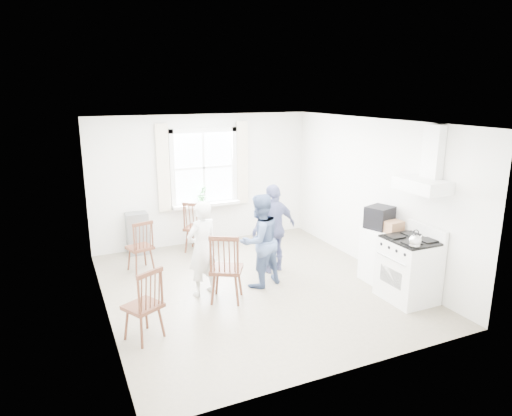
{
  "coord_description": "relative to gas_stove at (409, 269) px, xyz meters",
  "views": [
    {
      "loc": [
        -2.74,
        -6.18,
        3.05
      ],
      "look_at": [
        0.13,
        0.2,
        1.24
      ],
      "focal_mm": 32.0,
      "sensor_mm": 36.0,
      "label": 1
    }
  ],
  "objects": [
    {
      "name": "cardboard_box",
      "position": [
        0.08,
        0.48,
        0.51
      ],
      "size": [
        0.29,
        0.22,
        0.18
      ],
      "primitive_type": "cube",
      "rotation": [
        0.0,
        0.0,
        0.09
      ],
      "color": "#966A49",
      "rests_on": "low_cabinet"
    },
    {
      "name": "windsor_chair_b",
      "position": [
        -2.53,
        0.98,
        0.17
      ],
      "size": [
        0.61,
        0.6,
        1.07
      ],
      "color": "#462316",
      "rests_on": "ground"
    },
    {
      "name": "person_left",
      "position": [
        -2.73,
        1.44,
        0.25
      ],
      "size": [
        0.69,
        0.69,
        1.47
      ],
      "primitive_type": "imported",
      "rotation": [
        0.0,
        0.0,
        3.5
      ],
      "color": "white",
      "rests_on": "ground"
    },
    {
      "name": "potted_plant",
      "position": [
        -1.99,
        3.71,
        0.54
      ],
      "size": [
        0.2,
        0.2,
        0.35
      ],
      "primitive_type": "imported",
      "rotation": [
        0.0,
        0.0,
        -0.05
      ],
      "color": "#347638",
      "rests_on": "window_assembly"
    },
    {
      "name": "person_right",
      "position": [
        -1.33,
        1.83,
        0.28
      ],
      "size": [
        1.08,
        1.08,
        1.53
      ],
      "primitive_type": "imported",
      "rotation": [
        0.0,
        0.0,
        3.38
      ],
      "color": "navy",
      "rests_on": "ground"
    },
    {
      "name": "person_mid",
      "position": [
        -1.8,
        1.37,
        0.27
      ],
      "size": [
        0.9,
        0.9,
        1.5
      ],
      "primitive_type": "imported",
      "rotation": [
        0.0,
        0.0,
        3.42
      ],
      "color": "#4B608B",
      "rests_on": "ground"
    },
    {
      "name": "gas_stove",
      "position": [
        0.0,
        0.0,
        0.0
      ],
      "size": [
        0.68,
        0.76,
        1.12
      ],
      "color": "white",
      "rests_on": "ground"
    },
    {
      "name": "low_cabinet",
      "position": [
        0.07,
        0.7,
        -0.03
      ],
      "size": [
        0.5,
        0.55,
        0.9
      ],
      "primitive_type": "cube",
      "color": "white",
      "rests_on": "ground"
    },
    {
      "name": "windsor_chair_d",
      "position": [
        -2.3,
        3.26,
        0.14
      ],
      "size": [
        0.6,
        0.59,
        1.02
      ],
      "color": "#462316",
      "rests_on": "ground"
    },
    {
      "name": "range_hood",
      "position": [
        0.16,
        -0.0,
        1.42
      ],
      "size": [
        0.45,
        0.76,
        0.94
      ],
      "color": "white",
      "rests_on": "room_shell"
    },
    {
      "name": "windsor_chair_a",
      "position": [
        -3.4,
        2.68,
        0.08
      ],
      "size": [
        0.48,
        0.47,
        0.92
      ],
      "color": "#462316",
      "rests_on": "ground"
    },
    {
      "name": "stereo_stack",
      "position": [
        0.04,
        0.77,
        0.59
      ],
      "size": [
        0.49,
        0.46,
        0.35
      ],
      "color": "black",
      "rests_on": "low_cabinet"
    },
    {
      "name": "window_assembly",
      "position": [
        -1.91,
        3.8,
        0.98
      ],
      "size": [
        1.88,
        0.24,
        1.7
      ],
      "color": "white",
      "rests_on": "room_shell"
    },
    {
      "name": "room_shell",
      "position": [
        -1.91,
        1.35,
        0.82
      ],
      "size": [
        4.62,
        5.12,
        2.64
      ],
      "color": "gray",
      "rests_on": "ground"
    },
    {
      "name": "kettle",
      "position": [
        -0.2,
        -0.28,
        0.55
      ],
      "size": [
        0.17,
        0.17,
        0.25
      ],
      "color": "silver",
      "rests_on": "gas_stove"
    },
    {
      "name": "shelf_unit",
      "position": [
        -3.31,
        3.68,
        -0.08
      ],
      "size": [
        0.4,
        0.3,
        0.8
      ],
      "primitive_type": "cube",
      "color": "slate",
      "rests_on": "ground"
    },
    {
      "name": "windsor_chair_c",
      "position": [
        -3.76,
        0.39,
        0.1
      ],
      "size": [
        0.55,
        0.54,
        0.96
      ],
      "color": "#462316",
      "rests_on": "ground"
    }
  ]
}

